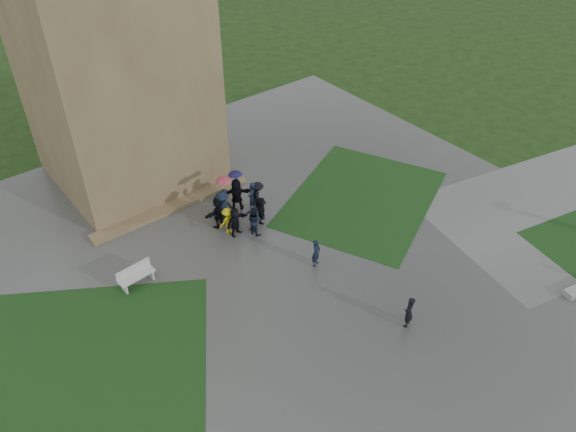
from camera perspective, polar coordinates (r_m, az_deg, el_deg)
ground at (r=23.65m, az=1.14°, el=-11.44°), size 120.00×120.00×0.00m
plaza at (r=24.70m, az=-1.83°, el=-8.67°), size 34.00×34.00×0.02m
lawn_inset_left at (r=23.91m, az=-22.03°, el=-14.49°), size 14.10×13.46×0.01m
lawn_inset_right at (r=30.72m, az=7.51°, el=1.78°), size 11.12×10.15×0.01m
tower at (r=29.97m, az=-18.18°, el=18.71°), size 8.00×8.00×18.00m
tower_plinth at (r=30.30m, az=-11.67°, el=0.93°), size 9.00×0.80×0.22m
bench at (r=26.01m, az=-15.19°, el=-5.84°), size 1.72×0.66×0.97m
visitor_cluster at (r=28.51m, az=-5.19°, el=1.04°), size 3.68×3.33×2.35m
pedestrian_mid at (r=25.92m, az=2.89°, el=-3.75°), size 0.62×0.54×1.44m
pedestrian_near at (r=23.73m, az=12.17°, el=-9.52°), size 0.66×0.57×1.53m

